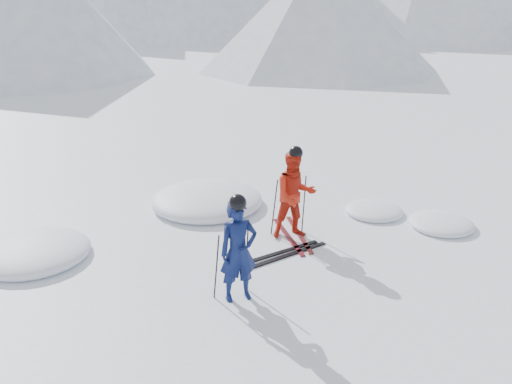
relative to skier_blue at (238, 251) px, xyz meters
name	(u,v)px	position (x,y,z in m)	size (l,w,h in m)	color
ground	(335,244)	(2.40, 0.95, -0.80)	(160.00, 160.00, 0.00)	white
skier_blue	(238,251)	(0.00, 0.00, 0.00)	(0.59, 0.38, 1.61)	#0B1647
skier_red	(295,195)	(1.87, 1.57, 0.04)	(0.82, 0.64, 1.70)	red
pole_blue_left	(216,267)	(-0.30, 0.15, -0.27)	(0.02, 0.02, 1.07)	black
pole_blue_right	(247,257)	(0.25, 0.25, -0.27)	(0.02, 0.02, 1.07)	black
pole_red_left	(274,207)	(1.57, 1.82, -0.24)	(0.02, 0.02, 1.13)	black
pole_red_right	(304,204)	(2.17, 1.72, -0.24)	(0.02, 0.02, 1.13)	black
ski_worn_left	(288,237)	(1.75, 1.57, -0.79)	(0.09, 1.70, 0.03)	black
ski_worn_right	(299,234)	(1.99, 1.57, -0.79)	(0.09, 1.70, 0.03)	black
ski_loose_a	(280,253)	(1.28, 1.05, -0.79)	(0.09, 1.70, 0.03)	black
ski_loose_b	(288,255)	(1.38, 0.90, -0.79)	(0.09, 1.70, 0.03)	black
snow_lumps	(193,221)	(0.37, 3.13, -0.80)	(9.14, 5.00, 0.54)	white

